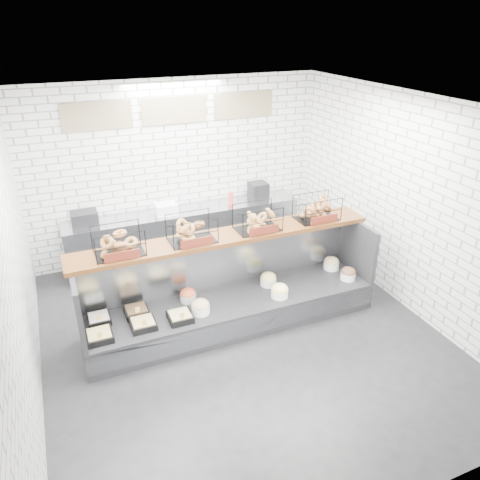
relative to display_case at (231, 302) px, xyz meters
name	(u,v)px	position (x,y,z in m)	size (l,w,h in m)	color
ground	(241,335)	(0.01, -0.34, -0.32)	(5.50, 5.50, 0.00)	black
room_shell	(222,175)	(0.01, 0.26, 1.73)	(5.02, 5.51, 3.01)	white
display_case	(231,302)	(0.00, 0.00, 0.00)	(4.00, 0.90, 1.20)	black
bagel_shelf	(226,227)	(0.01, 0.17, 1.05)	(4.10, 0.50, 0.40)	#3D1F0D
prep_counter	(186,233)	(0.00, 2.08, 0.15)	(4.00, 0.60, 1.20)	#93969B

